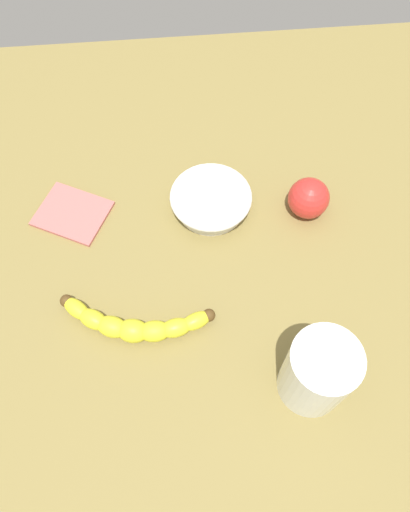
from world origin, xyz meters
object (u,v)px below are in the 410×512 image
banana (134,324)px  apple_fruit (309,198)px  smoothie_glass (318,373)px  ceramic_bowl (209,200)px

banana → apple_fruit: size_ratio=3.38×
apple_fruit → smoothie_glass: bearing=-99.7°
smoothie_glass → ceramic_bowl: smoothie_glass is taller
banana → smoothie_glass: bearing=-12.3°
banana → apple_fruit: (29.70, 18.98, 1.67)cm
banana → smoothie_glass: (24.62, -10.82, 4.45)cm
ceramic_bowl → apple_fruit: bearing=-6.9°
banana → smoothie_glass: 27.25cm
banana → ceramic_bowl: ceramic_bowl is taller
apple_fruit → ceramic_bowl: bearing=173.1°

